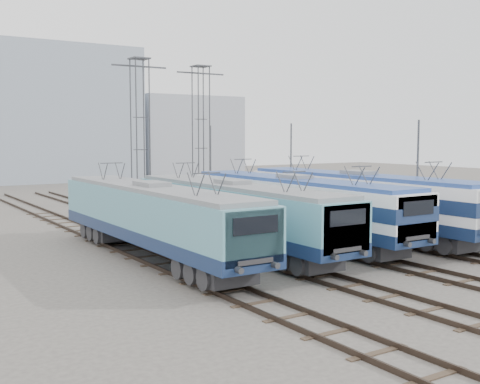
% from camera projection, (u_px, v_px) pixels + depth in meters
% --- Properties ---
extents(ground, '(160.00, 160.00, 0.00)m').
position_uv_depth(ground, '(326.00, 263.00, 28.87)').
color(ground, '#514C47').
extents(platform, '(4.00, 70.00, 0.30)m').
position_uv_depth(platform, '(363.00, 223.00, 41.05)').
color(platform, '#9E9E99').
rests_on(platform, ground).
extents(locomotive_far_left, '(2.84, 17.92, 3.37)m').
position_uv_depth(locomotive_far_left, '(154.00, 215.00, 29.10)').
color(locomotive_far_left, '#16274B').
rests_on(locomotive_far_left, ground).
extents(locomotive_center_left, '(2.78, 17.54, 3.30)m').
position_uv_depth(locomotive_center_left, '(234.00, 211.00, 31.39)').
color(locomotive_center_left, '#16274B').
rests_on(locomotive_center_left, ground).
extents(locomotive_center_right, '(2.85, 17.99, 3.38)m').
position_uv_depth(locomotive_center_right, '(296.00, 202.00, 34.25)').
color(locomotive_center_right, '#16274B').
rests_on(locomotive_center_right, ground).
extents(locomotive_far_right, '(2.93, 18.54, 3.48)m').
position_uv_depth(locomotive_far_right, '(360.00, 198.00, 36.24)').
color(locomotive_far_right, '#16274B').
rests_on(locomotive_far_right, ground).
extents(catenary_tower_west, '(4.50, 1.20, 12.00)m').
position_uv_depth(catenary_tower_west, '(140.00, 128.00, 46.68)').
color(catenary_tower_west, '#3F4247').
rests_on(catenary_tower_west, ground).
extents(catenary_tower_east, '(4.50, 1.20, 12.00)m').
position_uv_depth(catenary_tower_east, '(201.00, 129.00, 51.85)').
color(catenary_tower_east, '#3F4247').
rests_on(catenary_tower_east, ground).
extents(mast_front, '(0.12, 0.12, 7.00)m').
position_uv_depth(mast_front, '(417.00, 180.00, 34.85)').
color(mast_front, '#3F4247').
rests_on(mast_front, ground).
extents(mast_mid, '(0.12, 0.12, 7.00)m').
position_uv_depth(mast_mid, '(291.00, 170.00, 44.90)').
color(mast_mid, '#3F4247').
rests_on(mast_mid, ground).
extents(mast_rear, '(0.12, 0.12, 7.00)m').
position_uv_depth(mast_rear, '(211.00, 164.00, 54.95)').
color(mast_rear, '#3F4247').
rests_on(mast_rear, ground).
extents(safety_cone, '(0.33, 0.33, 0.50)m').
position_uv_depth(safety_cone, '(462.00, 236.00, 33.23)').
color(safety_cone, orange).
rests_on(safety_cone, platform).
extents(building_center, '(22.00, 14.00, 18.00)m').
position_uv_depth(building_center, '(50.00, 114.00, 82.11)').
color(building_center, '#8E9BAC').
rests_on(building_center, ground).
extents(building_east, '(16.00, 12.00, 12.00)m').
position_uv_depth(building_east, '(181.00, 136.00, 93.16)').
color(building_east, '#9CA2AD').
rests_on(building_east, ground).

